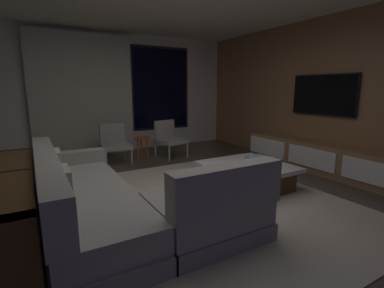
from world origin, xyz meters
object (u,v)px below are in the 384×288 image
object	(u,v)px
coffee_table	(247,176)
console_table_behind_couch	(11,205)
sectional_couch	(116,203)
book_stack_on_coffee_table	(256,160)
side_stool	(142,141)
accent_chair_by_curtain	(114,141)
media_console	(321,159)
accent_chair_near_window	(169,137)
mounted_tv	(323,95)

from	to	relation	value
coffee_table	console_table_behind_couch	size ratio (longest dim) A/B	0.55
sectional_couch	book_stack_on_coffee_table	xyz separation A→B (m)	(2.19, 0.27, 0.13)
sectional_couch	coffee_table	world-z (taller)	sectional_couch
coffee_table	book_stack_on_coffee_table	xyz separation A→B (m)	(0.17, -0.01, 0.23)
coffee_table	side_stool	distance (m)	2.57
sectional_couch	console_table_behind_couch	bearing A→B (deg)	171.97
coffee_table	book_stack_on_coffee_table	world-z (taller)	book_stack_on_coffee_table
console_table_behind_couch	book_stack_on_coffee_table	bearing A→B (deg)	2.70
accent_chair_by_curtain	console_table_behind_couch	bearing A→B (deg)	-122.21
side_stool	console_table_behind_couch	size ratio (longest dim) A/B	0.22
side_stool	book_stack_on_coffee_table	bearing A→B (deg)	-70.15
sectional_couch	coffee_table	distance (m)	2.04
media_console	accent_chair_near_window	bearing A→B (deg)	126.97
console_table_behind_couch	media_console	bearing A→B (deg)	1.32
coffee_table	accent_chair_near_window	size ratio (longest dim) A/B	1.49
sectional_couch	mounted_tv	size ratio (longest dim) A/B	2.01
sectional_couch	book_stack_on_coffee_table	bearing A→B (deg)	7.16
sectional_couch	side_stool	distance (m)	3.04
console_table_behind_couch	coffee_table	bearing A→B (deg)	3.00
accent_chair_by_curtain	book_stack_on_coffee_table	bearing A→B (deg)	-58.43
coffee_table	accent_chair_by_curtain	world-z (taller)	accent_chair_by_curtain
book_stack_on_coffee_table	side_stool	distance (m)	2.62
side_stool	media_console	xyz separation A→B (m)	(2.37, -2.51, -0.12)
accent_chair_near_window	media_console	world-z (taller)	accent_chair_near_window
sectional_couch	accent_chair_by_curtain	distance (m)	2.79
mounted_tv	accent_chair_near_window	bearing A→B (deg)	132.06
media_console	side_stool	bearing A→B (deg)	133.38
accent_chair_by_curtain	mounted_tv	distance (m)	3.98
accent_chair_near_window	accent_chair_by_curtain	world-z (taller)	same
coffee_table	book_stack_on_coffee_table	size ratio (longest dim) A/B	3.78
coffee_table	mounted_tv	distance (m)	2.17
accent_chair_by_curtain	mounted_tv	bearing A→B (deg)	-35.69
side_stool	mounted_tv	xyz separation A→B (m)	(2.55, -2.31, 0.98)
sectional_couch	coffee_table	xyz separation A→B (m)	(2.02, 0.28, -0.10)
coffee_table	media_console	size ratio (longest dim) A/B	0.37
mounted_tv	media_console	bearing A→B (deg)	-132.48
media_console	coffee_table	bearing A→B (deg)	178.33
book_stack_on_coffee_table	side_stool	xyz separation A→B (m)	(-0.89, 2.47, -0.04)
sectional_couch	accent_chair_by_curtain	world-z (taller)	sectional_couch
book_stack_on_coffee_table	mounted_tv	world-z (taller)	mounted_tv
sectional_couch	media_console	distance (m)	3.68
media_console	console_table_behind_couch	world-z (taller)	console_table_behind_couch
console_table_behind_couch	accent_chair_by_curtain	bearing A→B (deg)	57.79
accent_chair_near_window	mounted_tv	distance (m)	3.11
book_stack_on_coffee_table	accent_chair_by_curtain	bearing A→B (deg)	121.57
mounted_tv	side_stool	bearing A→B (deg)	137.83
side_stool	mounted_tv	bearing A→B (deg)	-42.17
coffee_table	side_stool	size ratio (longest dim) A/B	2.52
media_console	console_table_behind_couch	distance (m)	4.58
book_stack_on_coffee_table	media_console	xyz separation A→B (m)	(1.48, -0.04, -0.16)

